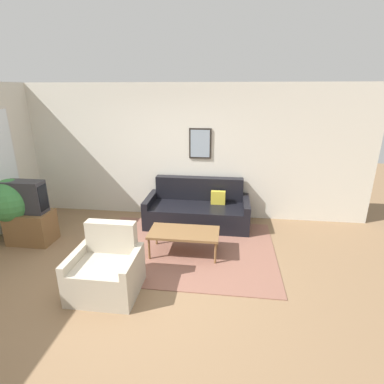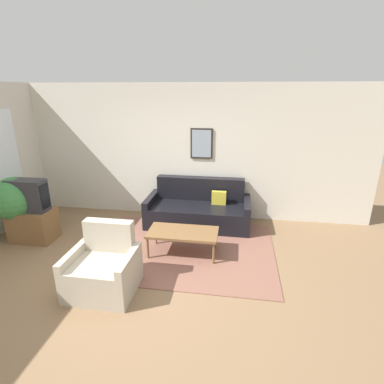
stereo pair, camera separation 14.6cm
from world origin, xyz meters
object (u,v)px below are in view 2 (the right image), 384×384
Objects in this scene: tv at (28,195)px; potted_plant_tall at (15,200)px; coffee_table at (183,233)px; armchair at (104,270)px; couch at (198,210)px.

potted_plant_tall is (-0.28, 0.01, -0.10)m from tv.
coffee_table is 0.99× the size of potted_plant_tall.
armchair is at bearing -31.85° from tv.
coffee_table is at bearing -1.61° from tv.
couch is at bearing 85.51° from coffee_table.
potted_plant_tall reaches higher than armchair.
armchair reaches higher than coffee_table.
potted_plant_tall is (-2.13, 1.16, 0.45)m from armchair.
potted_plant_tall reaches higher than couch.
couch is 3.08m from tv.
potted_plant_tall reaches higher than coffee_table.
tv is (-2.72, 0.08, 0.47)m from coffee_table.
potted_plant_tall is at bearing 143.55° from armchair.
potted_plant_tall reaches higher than tv.
tv is 0.72× the size of armchair.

